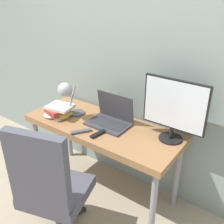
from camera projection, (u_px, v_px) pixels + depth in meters
name	position (u px, v px, depth m)	size (l,w,h in m)	color
ground_plane	(85.00, 205.00, 2.47)	(12.00, 12.00, 0.00)	tan
wall_back	(125.00, 55.00, 2.35)	(8.00, 0.05, 2.60)	gray
desk	(102.00, 132.00, 2.38)	(1.46, 0.57, 0.74)	#996B42
laptop	(111.00, 118.00, 2.35)	(0.38, 0.26, 0.27)	#38383D
monitor	(174.00, 108.00, 2.01)	(0.51, 0.19, 0.51)	black
desk_lamp	(67.00, 93.00, 2.36)	(0.15, 0.27, 0.36)	#4C4C51
office_chair	(49.00, 186.00, 1.88)	(0.57, 0.58, 1.07)	black
book_stack	(59.00, 110.00, 2.47)	(0.26, 0.23, 0.12)	silver
tv_remote	(81.00, 131.00, 2.23)	(0.13, 0.17, 0.02)	#4C4C51
media_remote	(98.00, 134.00, 2.19)	(0.06, 0.16, 0.02)	black
game_controller	(50.00, 115.00, 2.47)	(0.14, 0.11, 0.04)	white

